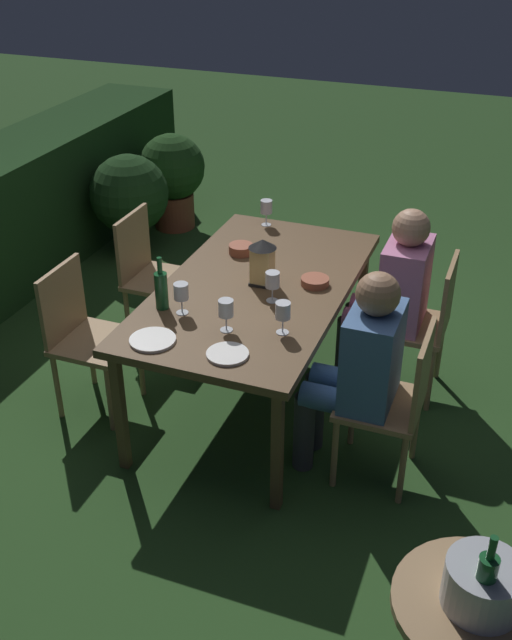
{
  "coord_description": "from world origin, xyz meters",
  "views": [
    {
      "loc": [
        -3.44,
        -1.3,
        2.69
      ],
      "look_at": [
        0.0,
        0.0,
        0.53
      ],
      "focal_mm": 42.24,
      "sensor_mm": 36.0,
      "label": 1
    }
  ],
  "objects_px": {
    "bowl_olives": "(315,281)",
    "green_bottle_on_table": "(161,289)",
    "bowl_bread": "(241,249)",
    "potted_plant_corner": "(172,175)",
    "wine_glass_d": "(181,293)",
    "person_in_pink": "(393,292)",
    "wine_glass_e": "(226,310)",
    "ice_bucket": "(484,583)",
    "chair_side_right_a": "(84,332)",
    "wine_glass_c": "(272,281)",
    "dining_table": "(256,293)",
    "plate_b": "(228,354)",
    "chair_side_left_b": "(424,320)",
    "chair_side_left_a": "(395,399)",
    "person_in_blue": "(358,365)",
    "potted_plant_by_hedge": "(129,197)",
    "wine_glass_b": "(266,208)",
    "chair_side_right_b": "(151,272)",
    "lantern_centerpiece": "(262,259)",
    "plate_a": "(153,340)",
    "wine_glass_a": "(283,312)"
  },
  "relations": [
    {
      "from": "bowl_olives",
      "to": "green_bottle_on_table",
      "type": "bearing_deg",
      "value": 128.34
    },
    {
      "from": "wine_glass_e",
      "to": "ice_bucket",
      "type": "xyz_separation_m",
      "value": [
        -1.12,
        -1.37,
        -0.14
      ]
    },
    {
      "from": "green_bottle_on_table",
      "to": "bowl_bread",
      "type": "relative_size",
      "value": 1.99
    },
    {
      "from": "chair_side_left_b",
      "to": "potted_plant_corner",
      "type": "xyz_separation_m",
      "value": [
        1.73,
        2.47,
        -0.0
      ]
    },
    {
      "from": "person_in_pink",
      "to": "wine_glass_c",
      "type": "height_order",
      "value": "person_in_pink"
    },
    {
      "from": "wine_glass_a",
      "to": "ice_bucket",
      "type": "xyz_separation_m",
      "value": [
        -1.2,
        -1.1,
        -0.14
      ]
    },
    {
      "from": "person_in_pink",
      "to": "chair_side_right_b",
      "type": "xyz_separation_m",
      "value": [
        0.0,
        1.57,
        -0.15
      ]
    },
    {
      "from": "lantern_centerpiece",
      "to": "ice_bucket",
      "type": "distance_m",
      "value": 2.16
    },
    {
      "from": "chair_side_right_a",
      "to": "wine_glass_a",
      "type": "bearing_deg",
      "value": -91.11
    },
    {
      "from": "chair_side_left_a",
      "to": "wine_glass_e",
      "type": "xyz_separation_m",
      "value": [
        -0.1,
        0.85,
        0.38
      ]
    },
    {
      "from": "person_in_blue",
      "to": "potted_plant_by_hedge",
      "type": "bearing_deg",
      "value": 51.21
    },
    {
      "from": "plate_a",
      "to": "lantern_centerpiece",
      "type": "bearing_deg",
      "value": -20.76
    },
    {
      "from": "wine_glass_b",
      "to": "chair_side_right_b",
      "type": "bearing_deg",
      "value": 121.24
    },
    {
      "from": "potted_plant_by_hedge",
      "to": "potted_plant_corner",
      "type": "relative_size",
      "value": 1.03
    },
    {
      "from": "bowl_olives",
      "to": "potted_plant_by_hedge",
      "type": "xyz_separation_m",
      "value": [
        1.33,
        1.92,
        -0.26
      ]
    },
    {
      "from": "green_bottle_on_table",
      "to": "wine_glass_e",
      "type": "height_order",
      "value": "green_bottle_on_table"
    },
    {
      "from": "wine_glass_d",
      "to": "wine_glass_e",
      "type": "xyz_separation_m",
      "value": [
        -0.08,
        -0.28,
        0.0
      ]
    },
    {
      "from": "wine_glass_d",
      "to": "plate_a",
      "type": "relative_size",
      "value": 0.74
    },
    {
      "from": "chair_side_left_b",
      "to": "person_in_pink",
      "type": "xyz_separation_m",
      "value": [
        -0.0,
        0.2,
        0.15
      ]
    },
    {
      "from": "person_in_pink",
      "to": "potted_plant_by_hedge",
      "type": "xyz_separation_m",
      "value": [
        1.04,
        2.31,
        -0.12
      ]
    },
    {
      "from": "chair_side_right_a",
      "to": "chair_side_left_b",
      "type": "relative_size",
      "value": 1.0
    },
    {
      "from": "bowl_bread",
      "to": "potted_plant_corner",
      "type": "bearing_deg",
      "value": 37.13
    },
    {
      "from": "wine_glass_b",
      "to": "potted_plant_corner",
      "type": "bearing_deg",
      "value": 45.31
    },
    {
      "from": "wine_glass_b",
      "to": "chair_side_left_b",
      "type": "bearing_deg",
      "value": -109.5
    },
    {
      "from": "wine_glass_c",
      "to": "ice_bucket",
      "type": "distance_m",
      "value": 1.95
    },
    {
      "from": "person_in_blue",
      "to": "potted_plant_by_hedge",
      "type": "distance_m",
      "value": 2.96
    },
    {
      "from": "wine_glass_a",
      "to": "wine_glass_b",
      "type": "height_order",
      "value": "same"
    },
    {
      "from": "chair_side_left_b",
      "to": "wine_glass_d",
      "type": "height_order",
      "value": "wine_glass_d"
    },
    {
      "from": "ice_bucket",
      "to": "lantern_centerpiece",
      "type": "bearing_deg",
      "value": 39.66
    },
    {
      "from": "dining_table",
      "to": "chair_side_right_b",
      "type": "height_order",
      "value": "chair_side_right_b"
    },
    {
      "from": "person_in_blue",
      "to": "plate_a",
      "type": "relative_size",
      "value": 5.06
    },
    {
      "from": "chair_side_right_a",
      "to": "wine_glass_d",
      "type": "relative_size",
      "value": 5.15
    },
    {
      "from": "person_in_pink",
      "to": "wine_glass_d",
      "type": "xyz_separation_m",
      "value": [
        -0.83,
        0.93,
        0.23
      ]
    },
    {
      "from": "ice_bucket",
      "to": "wine_glass_d",
      "type": "bearing_deg",
      "value": 53.87
    },
    {
      "from": "bowl_olives",
      "to": "ice_bucket",
      "type": "relative_size",
      "value": 0.46
    },
    {
      "from": "wine_glass_d",
      "to": "person_in_pink",
      "type": "bearing_deg",
      "value": -48.3
    },
    {
      "from": "bowl_olives",
      "to": "wine_glass_e",
      "type": "bearing_deg",
      "value": 156.52
    },
    {
      "from": "dining_table",
      "to": "chair_side_right_b",
      "type": "relative_size",
      "value": 2.07
    },
    {
      "from": "chair_side_left_b",
      "to": "ice_bucket",
      "type": "bearing_deg",
      "value": -165.73
    },
    {
      "from": "person_in_blue",
      "to": "green_bottle_on_table",
      "type": "height_order",
      "value": "person_in_blue"
    },
    {
      "from": "dining_table",
      "to": "plate_b",
      "type": "distance_m",
      "value": 0.73
    },
    {
      "from": "plate_a",
      "to": "chair_side_right_a",
      "type": "bearing_deg",
      "value": 62.72
    },
    {
      "from": "green_bottle_on_table",
      "to": "plate_a",
      "type": "relative_size",
      "value": 1.28
    },
    {
      "from": "chair_side_left_b",
      "to": "chair_side_left_a",
      "type": "bearing_deg",
      "value": 180.0
    },
    {
      "from": "wine_glass_a",
      "to": "bowl_bread",
      "type": "distance_m",
      "value": 0.94
    },
    {
      "from": "chair_side_right_b",
      "to": "wine_glass_e",
      "type": "xyz_separation_m",
      "value": [
        -0.91,
        -0.92,
        0.38
      ]
    },
    {
      "from": "dining_table",
      "to": "person_in_blue",
      "type": "xyz_separation_m",
      "value": [
        -0.41,
        -0.69,
        -0.06
      ]
    },
    {
      "from": "bowl_bread",
      "to": "chair_side_right_a",
      "type": "bearing_deg",
      "value": 138.78
    },
    {
      "from": "wine_glass_d",
      "to": "ice_bucket",
      "type": "distance_m",
      "value": 2.04
    },
    {
      "from": "person_in_blue",
      "to": "wine_glass_a",
      "type": "distance_m",
      "value": 0.45
    }
  ]
}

